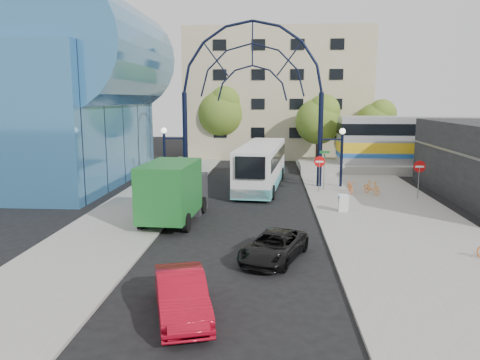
# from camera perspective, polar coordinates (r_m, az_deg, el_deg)

# --- Properties ---
(ground) EXTENTS (120.00, 120.00, 0.00)m
(ground) POSITION_cam_1_polar(r_m,az_deg,el_deg) (21.63, -0.12, -7.73)
(ground) COLOR black
(ground) RESTS_ON ground
(sidewalk_east) EXTENTS (8.00, 56.00, 0.12)m
(sidewalk_east) POSITION_cam_1_polar(r_m,az_deg,el_deg) (26.24, 18.29, -4.93)
(sidewalk_east) COLOR gray
(sidewalk_east) RESTS_ON ground
(plaza_west) EXTENTS (5.00, 50.00, 0.12)m
(plaza_west) POSITION_cam_1_polar(r_m,az_deg,el_deg) (28.47, -12.46, -3.52)
(plaza_west) COLOR gray
(plaza_west) RESTS_ON ground
(gateway_arch) EXTENTS (13.64, 0.44, 12.10)m
(gateway_arch) POSITION_cam_1_polar(r_m,az_deg,el_deg) (34.65, 1.52, 13.21)
(gateway_arch) COLOR black
(gateway_arch) RESTS_ON ground
(stop_sign) EXTENTS (0.80, 0.07, 2.50)m
(stop_sign) POSITION_cam_1_polar(r_m,az_deg,el_deg) (33.05, 9.67, 1.83)
(stop_sign) COLOR slate
(stop_sign) RESTS_ON sidewalk_east
(do_not_enter_sign) EXTENTS (0.76, 0.07, 2.48)m
(do_not_enter_sign) POSITION_cam_1_polar(r_m,az_deg,el_deg) (32.35, 21.02, 1.11)
(do_not_enter_sign) COLOR slate
(do_not_enter_sign) RESTS_ON sidewalk_east
(street_name_sign) EXTENTS (0.70, 0.70, 2.80)m
(street_name_sign) POSITION_cam_1_polar(r_m,az_deg,el_deg) (33.67, 10.25, 2.20)
(street_name_sign) COLOR slate
(street_name_sign) RESTS_ON sidewalk_east
(sandwich_board) EXTENTS (0.55, 0.61, 0.99)m
(sandwich_board) POSITION_cam_1_polar(r_m,az_deg,el_deg) (27.48, 12.50, -2.54)
(sandwich_board) COLOR white
(sandwich_board) RESTS_ON sidewalk_east
(transit_hall) EXTENTS (16.50, 18.00, 14.50)m
(transit_hall) POSITION_cam_1_polar(r_m,az_deg,el_deg) (39.30, -21.66, 9.43)
(transit_hall) COLOR teal
(transit_hall) RESTS_ON ground
(apartment_block) EXTENTS (20.00, 12.10, 14.00)m
(apartment_block) POSITION_cam_1_polar(r_m,az_deg,el_deg) (55.54, 4.51, 10.34)
(apartment_block) COLOR tan
(apartment_block) RESTS_ON ground
(train_platform) EXTENTS (32.00, 5.00, 0.80)m
(train_platform) POSITION_cam_1_polar(r_m,az_deg,el_deg) (46.84, 27.17, 1.26)
(train_platform) COLOR gray
(train_platform) RESTS_ON ground
(tree_north_a) EXTENTS (4.48, 4.48, 7.00)m
(tree_north_a) POSITION_cam_1_polar(r_m,az_deg,el_deg) (46.76, 9.68, 7.38)
(tree_north_a) COLOR #382314
(tree_north_a) RESTS_ON ground
(tree_north_b) EXTENTS (5.12, 5.12, 8.00)m
(tree_north_b) POSITION_cam_1_polar(r_m,az_deg,el_deg) (50.78, -2.18, 8.44)
(tree_north_b) COLOR #382314
(tree_north_b) RESTS_ON ground
(tree_north_c) EXTENTS (4.16, 4.16, 6.50)m
(tree_north_c) POSITION_cam_1_polar(r_m,az_deg,el_deg) (49.71, 16.38, 6.88)
(tree_north_c) COLOR #382314
(tree_north_c) RESTS_ON ground
(city_bus) EXTENTS (3.72, 11.88, 3.21)m
(city_bus) POSITION_cam_1_polar(r_m,az_deg,el_deg) (34.90, 2.63, 1.86)
(city_bus) COLOR silver
(city_bus) RESTS_ON ground
(green_truck) EXTENTS (2.85, 6.66, 3.30)m
(green_truck) POSITION_cam_1_polar(r_m,az_deg,el_deg) (25.39, -7.99, -1.34)
(green_truck) COLOR black
(green_truck) RESTS_ON ground
(black_suv) EXTENTS (3.26, 4.59, 1.16)m
(black_suv) POSITION_cam_1_polar(r_m,az_deg,el_deg) (19.39, 4.14, -8.05)
(black_suv) COLOR black
(black_suv) RESTS_ON ground
(red_sedan) EXTENTS (2.57, 4.39, 1.37)m
(red_sedan) POSITION_cam_1_polar(r_m,az_deg,el_deg) (14.70, -7.16, -13.69)
(red_sedan) COLOR maroon
(red_sedan) RESTS_ON ground
(bike_near_a) EXTENTS (0.60, 1.70, 0.89)m
(bike_near_a) POSITION_cam_1_polar(r_m,az_deg,el_deg) (33.24, 13.31, -0.74)
(bike_near_a) COLOR orange
(bike_near_a) RESTS_ON sidewalk_east
(bike_near_b) EXTENTS (1.19, 1.64, 0.97)m
(bike_near_b) POSITION_cam_1_polar(r_m,az_deg,el_deg) (33.08, 15.75, -0.83)
(bike_near_b) COLOR orange
(bike_near_b) RESTS_ON sidewalk_east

